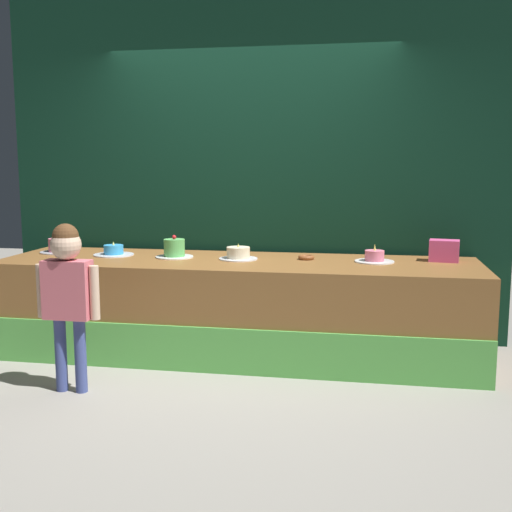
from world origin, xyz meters
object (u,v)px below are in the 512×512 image
Objects in this scene: cake_far_left at (58,247)px; cake_far_right at (374,257)px; child_figure at (68,284)px; pink_box at (444,251)px; cake_right at (238,254)px; donut at (306,257)px; cake_left at (114,251)px; cake_center at (174,249)px.

cake_far_left is 2.68m from cake_far_right.
cake_far_right is (1.99, 1.14, 0.06)m from child_figure.
cake_right is (-1.61, -0.18, -0.04)m from pink_box.
cake_left is (-1.61, -0.06, 0.02)m from donut.
pink_box reaches higher than cake_far_right.
child_figure is 3.73× the size of cake_far_left.
cake_center is at bearing -2.32° from cake_left.
cake_left reaches higher than donut.
cake_left is at bearing -179.54° from cake_far_right.
cake_center is (-2.15, -0.17, -0.02)m from pink_box.
child_figure is at bearing -150.24° from cake_far_right.
cake_far_right is at bearing 29.76° from child_figure.
child_figure is at bearing -109.26° from cake_center.
donut is 0.54m from cake_far_right.
cake_far_right is at bearing 2.69° from cake_right.
cake_center is (1.07, -0.09, 0.02)m from cake_far_left.
cake_far_left is (-3.22, -0.08, -0.03)m from pink_box.
cake_far_left is at bearing 120.03° from child_figure.
pink_box is at bearing 4.61° from cake_center.
cake_right is (0.92, 1.09, 0.07)m from child_figure.
child_figure is 3.41× the size of cake_left.
pink_box reaches higher than cake_far_left.
cake_left is 0.54m from cake_center.
donut is 0.43× the size of cake_far_left.
cake_center reaches higher than cake_far_right.
cake_right is (-0.54, -0.09, 0.03)m from donut.
cake_far_right reaches higher than donut.
cake_left is at bearing -7.16° from cake_far_left.
donut is 0.43× the size of cake_far_right.
cake_right reaches higher than cake_left.
pink_box is 0.73× the size of cake_center.
pink_box is 2.69m from cake_left.
pink_box is 2.15m from cake_center.
cake_far_right is (2.15, 0.02, 0.00)m from cake_left.
cake_far_left is 0.54m from cake_left.
pink_box is 0.73× the size of cake_right.
child_figure is 1.88m from donut.
cake_center is at bearing 70.74° from child_figure.
cake_far_right is (2.68, -0.05, -0.02)m from cake_far_left.
cake_right is (0.54, -0.01, -0.02)m from cake_center.
child_figure is 1.13m from cake_left.
cake_right is at bearing 49.79° from child_figure.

